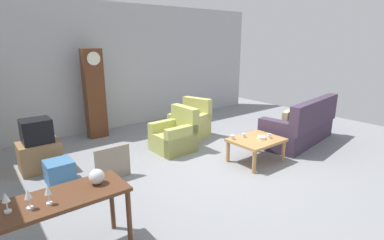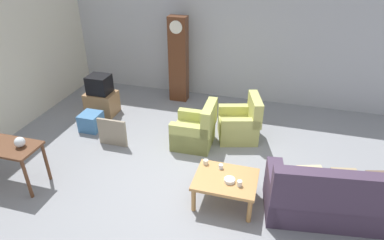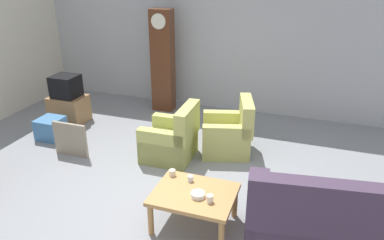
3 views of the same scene
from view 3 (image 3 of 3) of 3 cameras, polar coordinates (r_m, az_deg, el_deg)
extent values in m
plane|color=gray|center=(5.12, -4.66, -12.13)|extent=(10.40, 10.40, 0.00)
cube|color=#ADAFB5|center=(7.70, 5.92, 13.15)|extent=(8.40, 0.16, 3.20)
cube|color=#423347|center=(4.58, 22.04, -15.56)|extent=(2.20, 1.13, 0.44)
cube|color=#423347|center=(3.99, 24.05, -12.92)|extent=(2.11, 0.50, 0.60)
cube|color=#423347|center=(4.39, 10.01, -13.81)|extent=(0.36, 0.87, 0.68)
cube|color=#9E8966|center=(4.39, 22.73, -11.06)|extent=(0.38, 0.19, 0.36)
cube|color=#C6B284|center=(4.30, 16.39, -10.79)|extent=(0.38, 0.22, 0.36)
cube|color=tan|center=(6.01, -3.61, -4.03)|extent=(0.78, 0.78, 0.40)
cube|color=tan|center=(5.71, -0.73, -0.41)|extent=(0.20, 0.76, 0.52)
cube|color=tan|center=(6.21, -2.63, -2.00)|extent=(0.76, 0.18, 0.60)
cube|color=tan|center=(5.72, -4.72, -4.47)|extent=(0.76, 0.18, 0.60)
cube|color=tan|center=(6.20, 5.19, -3.17)|extent=(0.94, 0.94, 0.40)
cube|color=tan|center=(6.03, 8.39, 0.68)|extent=(0.38, 0.78, 0.52)
cube|color=tan|center=(6.42, 5.14, -1.17)|extent=(0.77, 0.36, 0.60)
cube|color=tan|center=(5.88, 5.31, -3.62)|extent=(0.77, 0.36, 0.60)
cube|color=#B27F47|center=(4.43, 0.35, -11.40)|extent=(0.96, 0.76, 0.05)
cylinder|color=#B27F47|center=(4.46, -6.40, -15.00)|extent=(0.07, 0.07, 0.41)
cylinder|color=#B27F47|center=(4.24, 4.55, -17.40)|extent=(0.07, 0.07, 0.41)
cylinder|color=#B27F47|center=(4.94, -3.17, -10.63)|extent=(0.07, 0.07, 0.41)
cylinder|color=#B27F47|center=(4.73, 6.62, -12.47)|extent=(0.07, 0.07, 0.41)
cube|color=#562D19|center=(7.70, -4.53, 8.99)|extent=(0.44, 0.28, 2.10)
cylinder|color=silver|center=(7.39, -5.22, 14.93)|extent=(0.30, 0.02, 0.30)
cube|color=#997047|center=(7.69, -18.45, 1.63)|extent=(0.68, 0.52, 0.53)
cube|color=black|center=(7.53, -18.91, 4.97)|extent=(0.48, 0.44, 0.42)
cube|color=gray|center=(6.33, -18.25, -2.88)|extent=(0.60, 0.05, 0.57)
cube|color=teal|center=(7.11, -20.97, -1.19)|extent=(0.42, 0.44, 0.38)
cylinder|color=white|center=(4.25, 2.77, -12.04)|extent=(0.08, 0.08, 0.09)
cylinder|color=silver|center=(4.60, -0.25, -9.02)|extent=(0.07, 0.07, 0.07)
cylinder|color=beige|center=(4.72, -3.05, -8.13)|extent=(0.08, 0.08, 0.08)
cylinder|color=white|center=(4.33, 0.92, -11.47)|extent=(0.17, 0.17, 0.06)
camera|label=1|loc=(5.42, -69.01, 0.79)|focal=27.32mm
camera|label=2|loc=(1.08, -128.47, 31.41)|focal=30.92mm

